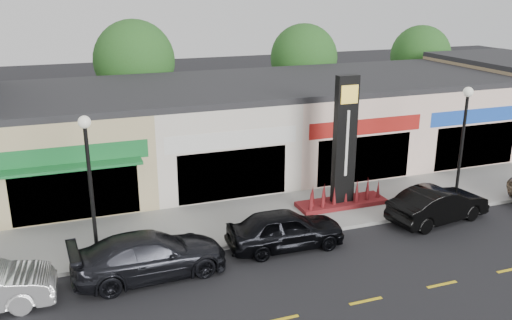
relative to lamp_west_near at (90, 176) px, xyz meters
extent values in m
plane|color=black|center=(8.00, -2.50, -3.48)|extent=(120.00, 120.00, 0.00)
cube|color=gray|center=(8.00, 1.85, -3.40)|extent=(52.00, 4.30, 0.15)
cube|color=gray|center=(8.00, -0.40, -3.40)|extent=(52.00, 0.20, 0.15)
cube|color=tan|center=(-0.50, 9.00, -1.23)|extent=(7.00, 10.00, 4.50)
cube|color=#262628|center=(-0.50, 9.00, 1.17)|extent=(7.00, 10.00, 0.30)
cube|color=black|center=(-0.50, 4.05, -2.08)|extent=(5.25, 0.10, 2.40)
cube|color=#17692E|center=(-0.50, 4.05, -0.38)|extent=(6.30, 0.12, 0.80)
cube|color=#17692E|center=(-0.50, 3.60, -0.78)|extent=(5.60, 0.90, 0.12)
cube|color=beige|center=(6.50, 9.00, -1.23)|extent=(7.00, 10.00, 4.50)
cube|color=#262628|center=(6.50, 9.00, 1.17)|extent=(7.00, 10.00, 0.30)
cube|color=black|center=(6.50, 4.05, -2.08)|extent=(5.25, 0.10, 2.40)
cube|color=silver|center=(6.50, 4.05, -0.38)|extent=(6.30, 0.12, 0.80)
cube|color=beige|center=(13.50, 9.00, -1.23)|extent=(7.00, 10.00, 4.50)
cube|color=#262628|center=(13.50, 9.00, 1.17)|extent=(7.00, 10.00, 0.30)
cube|color=black|center=(13.50, 4.05, -2.08)|extent=(5.25, 0.10, 2.40)
cube|color=#A41A15|center=(13.50, 4.05, -0.38)|extent=(6.30, 0.12, 0.80)
cube|color=beige|center=(20.50, 9.00, -1.23)|extent=(7.00, 10.00, 4.50)
cube|color=#262628|center=(20.50, 9.00, 1.17)|extent=(7.00, 10.00, 0.30)
cube|color=black|center=(20.50, 4.05, -2.08)|extent=(5.25, 0.10, 2.40)
cube|color=blue|center=(20.50, 4.05, -0.38)|extent=(6.30, 0.12, 0.80)
cube|color=#8B6C51|center=(27.50, 9.00, -0.98)|extent=(7.00, 10.00, 5.00)
cylinder|color=#382619|center=(4.00, 17.00, -1.90)|extent=(0.36, 0.36, 3.15)
sphere|color=#234816|center=(4.00, 17.00, 1.75)|extent=(5.20, 5.20, 5.20)
cylinder|color=#382619|center=(16.00, 17.00, -1.99)|extent=(0.36, 0.36, 2.97)
sphere|color=#234816|center=(16.00, 17.00, 1.42)|extent=(4.80, 4.80, 4.80)
cylinder|color=#382619|center=(26.00, 17.00, -2.08)|extent=(0.36, 0.36, 2.80)
sphere|color=#234816|center=(26.00, 17.00, 1.16)|extent=(4.60, 4.60, 4.60)
cylinder|color=black|center=(0.00, 0.00, -3.18)|extent=(0.32, 0.32, 0.30)
cylinder|color=black|center=(0.00, 0.00, -0.68)|extent=(0.14, 0.14, 5.00)
sphere|color=silver|center=(0.00, 0.00, 1.92)|extent=(0.44, 0.44, 0.44)
cylinder|color=black|center=(16.00, 0.00, -3.18)|extent=(0.32, 0.32, 0.30)
cylinder|color=black|center=(16.00, 0.00, -0.68)|extent=(0.14, 0.14, 5.00)
sphere|color=silver|center=(16.00, 0.00, 1.92)|extent=(0.44, 0.44, 0.44)
cube|color=#57160F|center=(11.00, 1.70, -3.23)|extent=(4.20, 1.30, 0.20)
cube|color=black|center=(11.00, 1.70, -0.33)|extent=(1.00, 0.40, 6.00)
cube|color=yellow|center=(11.00, 1.48, 1.87)|extent=(0.80, 0.05, 0.80)
cube|color=silver|center=(11.00, 1.48, -0.33)|extent=(0.12, 0.04, 3.00)
imported|color=black|center=(1.70, -1.44, -2.69)|extent=(2.53, 5.54, 1.57)
imported|color=black|center=(7.01, -1.07, -2.69)|extent=(1.96, 4.64, 1.57)
imported|color=black|center=(14.21, -1.02, -2.71)|extent=(2.34, 4.88, 1.54)
camera|label=1|loc=(-0.61, -18.73, 6.31)|focal=38.00mm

